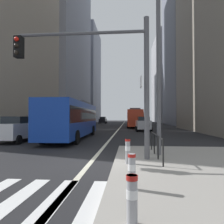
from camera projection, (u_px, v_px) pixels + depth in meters
name	position (u px, v px, depth m)	size (l,w,h in m)	color
ground_plane	(118.00, 130.00, 28.34)	(160.00, 160.00, 0.00)	black
crosswalk_stripes	(13.00, 202.00, 4.51)	(7.65, 3.20, 0.01)	silver
lane_centre_line	(121.00, 127.00, 38.30)	(0.20, 80.00, 0.01)	beige
office_tower_left_mid	(59.00, 29.00, 51.36)	(11.34, 24.79, 48.48)	slate
office_tower_left_far	(82.00, 76.00, 75.50)	(12.08, 17.98, 34.12)	slate
office_tower_right_mid	(192.00, 50.00, 49.34)	(11.61, 16.30, 36.56)	slate
office_tower_right_far	(171.00, 80.00, 74.05)	(11.72, 21.60, 30.69)	#9E9EA3
city_bus_blue_oncoming	(73.00, 118.00, 17.61)	(2.85, 11.08, 3.40)	#14389E
sedan_white_oncoming	(18.00, 129.00, 15.58)	(2.09, 4.32, 1.94)	silver
city_bus_red_receding	(135.00, 117.00, 37.10)	(2.76, 11.70, 3.40)	red
city_bus_red_distant	(137.00, 117.00, 53.55)	(2.90, 11.13, 3.40)	red
car_oncoming_mid	(103.00, 120.00, 56.84)	(2.06, 4.27, 1.94)	black
car_receding_near	(143.00, 124.00, 27.38)	(2.10, 4.26, 1.94)	silver
car_receding_far	(137.00, 120.00, 66.65)	(2.17, 4.54, 1.94)	gold
traffic_signal_gantry	(101.00, 66.00, 8.68)	(5.93, 0.65, 6.00)	#515156
street_lamp_post	(158.00, 45.00, 9.49)	(5.50, 0.32, 8.00)	#56565B
bollard_front	(132.00, 197.00, 3.31)	(0.20, 0.20, 0.80)	#99999E
bollard_left	(132.00, 169.00, 4.92)	(0.20, 0.20, 0.86)	#99999E
bollard_right	(128.00, 150.00, 7.60)	(0.20, 0.20, 0.92)	#99999E
pedestrian_railing	(156.00, 140.00, 9.02)	(0.06, 3.81, 0.98)	black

